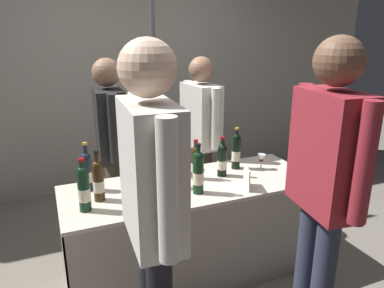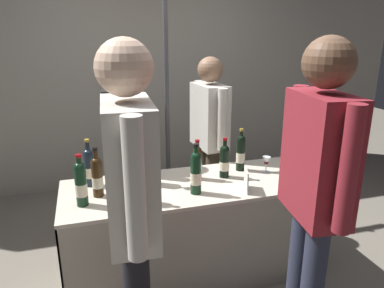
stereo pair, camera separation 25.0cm
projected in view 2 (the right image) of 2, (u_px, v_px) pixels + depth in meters
name	position (u px, v px, depth m)	size (l,w,h in m)	color
ground_plane	(192.00, 270.00, 2.81)	(12.00, 12.00, 0.00)	gray
back_partition	(144.00, 68.00, 4.14)	(6.52, 0.12, 2.73)	#9E998E
tasting_table	(192.00, 212.00, 2.66)	(1.82, 0.68, 0.73)	beige
featured_wine_bottle	(197.00, 162.00, 2.64)	(0.07, 0.07, 0.30)	#38230F
display_bottle_0	(135.00, 181.00, 2.28)	(0.08, 0.08, 0.34)	black
display_bottle_1	(89.00, 167.00, 2.53)	(0.07, 0.07, 0.34)	#192333
display_bottle_2	(126.00, 166.00, 2.56)	(0.07, 0.07, 0.32)	black
display_bottle_3	(241.00, 152.00, 2.81)	(0.07, 0.07, 0.33)	black
display_bottle_4	(224.00, 161.00, 2.68)	(0.07, 0.07, 0.30)	black
display_bottle_5	(97.00, 176.00, 2.36)	(0.07, 0.07, 0.34)	#38230F
display_bottle_6	(81.00, 183.00, 2.24)	(0.07, 0.07, 0.34)	black
display_bottle_7	(196.00, 172.00, 2.40)	(0.08, 0.08, 0.35)	black
wine_glass_near_vendor	(266.00, 161.00, 2.80)	(0.07, 0.07, 0.12)	silver
flower_vase	(153.00, 166.00, 2.55)	(0.09, 0.09, 0.40)	silver
brochure_stand	(246.00, 180.00, 2.47)	(0.16, 0.01, 0.15)	silver
vendor_presenter	(209.00, 130.00, 3.21)	(0.25, 0.58, 1.57)	#4C4233
vendor_assistant	(118.00, 137.00, 2.95)	(0.23, 0.57, 1.58)	#4C4233
taster_foreground_right	(316.00, 180.00, 1.80)	(0.26, 0.58, 1.76)	#2D3347
taster_foreground_left	(131.00, 196.00, 1.63)	(0.24, 0.61, 1.75)	black
booth_signpost	(166.00, 67.00, 3.43)	(0.60, 0.04, 2.39)	#47474C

